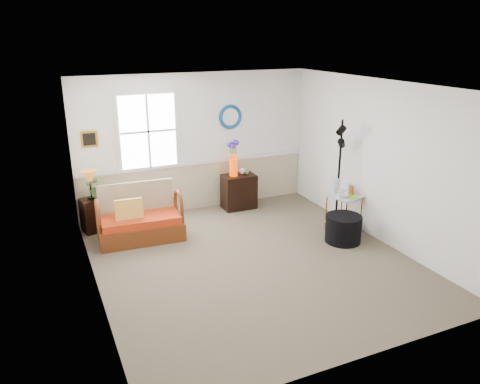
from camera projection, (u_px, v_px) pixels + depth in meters
name	position (u px, v px, depth m)	size (l,w,h in m)	color
floor	(252.00, 260.00, 7.08)	(4.50, 5.00, 0.01)	brown
ceiling	(254.00, 86.00, 6.24)	(4.50, 5.00, 0.01)	white
walls	(253.00, 178.00, 6.66)	(4.51, 5.01, 2.60)	white
wainscot	(197.00, 186.00, 9.08)	(4.46, 0.02, 0.90)	tan
chair_rail	(197.00, 163.00, 8.92)	(4.46, 0.04, 0.06)	white
window	(148.00, 131.00, 8.35)	(1.14, 0.06, 1.44)	white
picture	(89.00, 139.00, 7.98)	(0.28, 0.03, 0.28)	gold
mirror	(230.00, 117.00, 8.93)	(0.47, 0.47, 0.07)	#16729D
loveseat	(140.00, 213.00, 7.70)	(1.37, 0.77, 0.89)	brown
throw_pillow	(129.00, 212.00, 7.56)	(0.44, 0.11, 0.44)	orange
lamp_stand	(92.00, 215.00, 8.04)	(0.33, 0.33, 0.59)	black
table_lamp	(90.00, 185.00, 7.87)	(0.28, 0.28, 0.51)	#B6631A
potted_plant	(97.00, 189.00, 7.98)	(0.35, 0.39, 0.30)	#3C662E
cabinet	(239.00, 192.00, 9.11)	(0.63, 0.40, 0.67)	black
flower_vase	(233.00, 158.00, 8.85)	(0.20, 0.20, 0.68)	#EE3800
side_table	(344.00, 213.00, 8.09)	(0.50, 0.50, 0.63)	#A3761F
tabletop_items	(344.00, 187.00, 8.00)	(0.44, 0.44, 0.26)	silver
floor_lamp	(339.00, 174.00, 8.09)	(0.27, 0.27, 1.90)	black
ottoman	(343.00, 229.00, 7.66)	(0.59, 0.59, 0.45)	black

